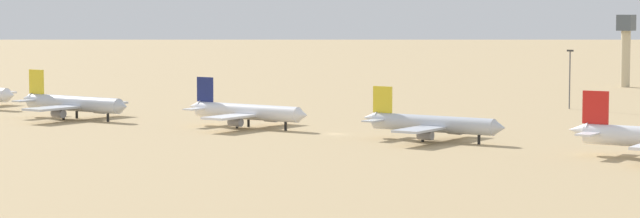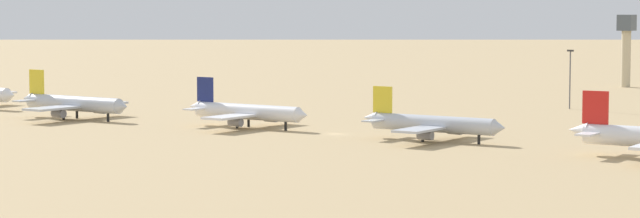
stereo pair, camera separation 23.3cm
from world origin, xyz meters
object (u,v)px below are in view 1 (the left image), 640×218
parked_jet_navy_3 (246,112)px  parked_jet_yellow_2 (73,104)px  parked_jet_yellow_4 (432,124)px  control_tower (626,43)px  light_pole_mid (570,75)px

parked_jet_navy_3 → parked_jet_yellow_2: bearing=-171.9°
parked_jet_yellow_4 → control_tower: 190.60m
parked_jet_yellow_4 → light_pole_mid: light_pole_mid is taller
parked_jet_navy_3 → control_tower: bearing=84.0°
parked_jet_yellow_4 → light_pole_mid: 93.23m
parked_jet_yellow_2 → light_pole_mid: size_ratio=2.24×
parked_jet_navy_3 → parked_jet_yellow_4: bearing=-0.7°
parked_jet_yellow_2 → parked_jet_yellow_4: 98.47m
control_tower → parked_jet_yellow_4: bearing=-80.4°
parked_jet_yellow_4 → control_tower: size_ratio=1.35×
parked_jet_yellow_2 → light_pole_mid: 133.36m
parked_jet_yellow_2 → light_pole_mid: light_pole_mid is taller
control_tower → light_pole_mid: 97.69m
light_pole_mid → parked_jet_navy_3: bearing=-113.0°
parked_jet_navy_3 → parked_jet_yellow_4: 49.40m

